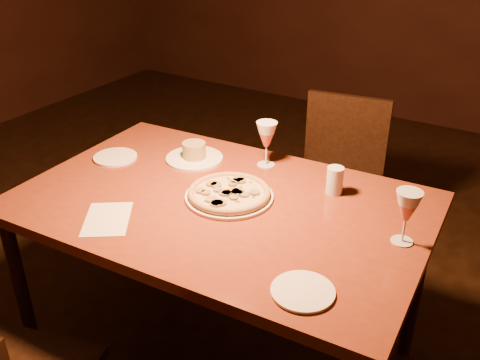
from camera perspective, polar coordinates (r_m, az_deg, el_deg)
The scene contains 10 objects.
dining_table at distance 2.01m, azimuth -2.05°, elevation -3.93°, with size 1.54×1.03×0.80m.
chair_far at distance 2.84m, azimuth 10.34°, elevation 0.55°, with size 0.49×0.49×0.90m.
pizza_plate at distance 1.98m, azimuth -1.16°, elevation -1.44°, with size 0.33×0.33×0.04m.
ramekin_saucer at distance 2.28m, azimuth -4.90°, elevation 2.76°, with size 0.24×0.24×0.08m.
wine_glass_far at distance 2.19m, azimuth 2.83°, elevation 3.83°, with size 0.09×0.09×0.19m, color #C46151, non-canonical shape.
wine_glass_right at distance 1.77m, azimuth 17.27°, elevation -3.82°, with size 0.08×0.08×0.19m, color #C46151, non-canonical shape.
water_tumbler at distance 2.03m, azimuth 10.08°, elevation -0.03°, with size 0.06×0.06×0.11m, color silver.
side_plate_left at distance 2.35m, azimuth -13.16°, elevation 2.40°, with size 0.18×0.18×0.01m, color white.
side_plate_near at distance 1.55m, azimuth 6.72°, elevation -11.71°, with size 0.18×0.18×0.01m, color white.
menu_card at distance 1.92m, azimuth -13.98°, elevation -4.05°, with size 0.15×0.22×0.00m, color white.
Camera 1 is at (1.19, -1.20, 1.79)m, focal length 40.00 mm.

